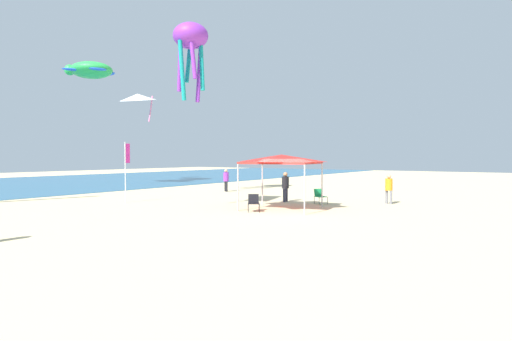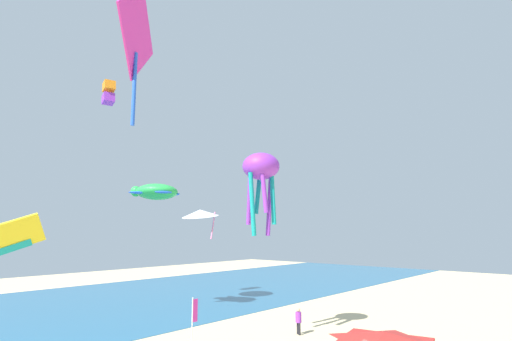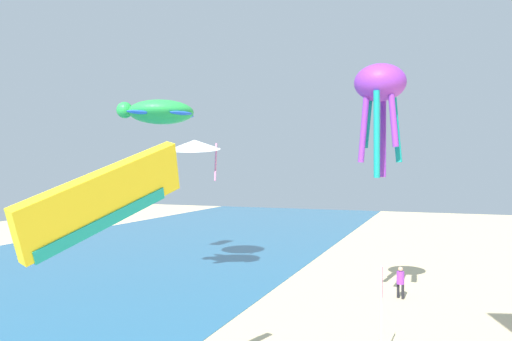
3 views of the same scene
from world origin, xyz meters
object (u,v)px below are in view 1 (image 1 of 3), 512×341
(kite_delta_white, at_px, (138,97))
(kite_octopus_purple, at_px, (191,40))
(canopy_tent, at_px, (281,159))
(folding_chair_facing_ocean, at_px, (320,195))
(person_kite_handler, at_px, (226,178))
(person_watching_sky, at_px, (285,184))
(person_far_stroller, at_px, (389,186))
(folding_chair_near_cooler, at_px, (254,202))
(banner_flag, at_px, (126,166))
(kite_turtle_green, at_px, (90,70))

(kite_delta_white, bearing_deg, kite_octopus_purple, 137.32)
(canopy_tent, bearing_deg, kite_octopus_purple, 69.01)
(folding_chair_facing_ocean, distance_m, person_kite_handler, 9.93)
(folding_chair_facing_ocean, xyz_separation_m, person_watching_sky, (-0.22, 2.07, 0.53))
(canopy_tent, height_order, person_watching_sky, canopy_tent)
(canopy_tent, distance_m, folding_chair_facing_ocean, 3.81)
(person_far_stroller, distance_m, person_watching_sky, 5.71)
(folding_chair_facing_ocean, height_order, person_watching_sky, person_watching_sky)
(folding_chair_near_cooler, xyz_separation_m, person_kite_handler, (8.17, 8.24, 0.51))
(folding_chair_near_cooler, height_order, person_far_stroller, person_far_stroller)
(canopy_tent, bearing_deg, kite_delta_white, 66.16)
(banner_flag, relative_size, kite_octopus_purple, 0.64)
(kite_octopus_purple, bearing_deg, canopy_tent, 13.37)
(person_kite_handler, xyz_separation_m, kite_octopus_purple, (-2.93, 0.73, 9.61))
(folding_chair_near_cooler, relative_size, folding_chair_facing_ocean, 1.00)
(kite_octopus_purple, bearing_deg, folding_chair_near_cooler, 4.05)
(folding_chair_near_cooler, xyz_separation_m, banner_flag, (-0.86, 8.21, 1.59))
(kite_turtle_green, bearing_deg, folding_chair_facing_ocean, 153.29)
(kite_turtle_green, bearing_deg, person_kite_handler, 165.96)
(person_kite_handler, bearing_deg, folding_chair_near_cooler, 168.46)
(canopy_tent, relative_size, kite_turtle_green, 0.84)
(person_far_stroller, bearing_deg, person_kite_handler, 14.66)
(kite_octopus_purple, bearing_deg, person_far_stroller, 41.49)
(canopy_tent, bearing_deg, kite_turtle_green, 78.98)
(banner_flag, xyz_separation_m, kite_octopus_purple, (6.10, 0.75, 8.53))
(folding_chair_facing_ocean, bearing_deg, kite_octopus_purple, 120.83)
(folding_chair_near_cooler, relative_size, kite_octopus_purple, 0.15)
(kite_octopus_purple, distance_m, kite_delta_white, 14.83)
(folding_chair_near_cooler, height_order, kite_octopus_purple, kite_octopus_purple)
(canopy_tent, xyz_separation_m, kite_octopus_purple, (3.66, 9.54, 8.13))
(banner_flag, relative_size, kite_delta_white, 0.76)
(canopy_tent, bearing_deg, folding_chair_facing_ocean, -9.21)
(kite_turtle_green, bearing_deg, kite_octopus_purple, 153.15)
(folding_chair_facing_ocean, xyz_separation_m, kite_turtle_green, (1.07, 22.49, 9.58))
(banner_flag, xyz_separation_m, kite_delta_white, (12.49, 13.96, 6.38))
(person_kite_handler, distance_m, kite_turtle_green, 16.15)
(canopy_tent, xyz_separation_m, folding_chair_facing_ocean, (3.21, -0.52, -1.99))
(kite_delta_white, bearing_deg, banner_flag, 121.32)
(folding_chair_facing_ocean, relative_size, kite_turtle_green, 0.18)
(person_far_stroller, bearing_deg, kite_turtle_green, 22.82)
(person_kite_handler, bearing_deg, person_far_stroller, -152.62)
(canopy_tent, height_order, person_kite_handler, canopy_tent)
(person_far_stroller, relative_size, kite_octopus_purple, 0.30)
(folding_chair_facing_ocean, xyz_separation_m, person_kite_handler, (3.38, 9.33, 0.51))
(banner_flag, xyz_separation_m, kite_turtle_green, (6.72, 13.19, 7.98))
(canopy_tent, bearing_deg, banner_flag, 105.54)
(folding_chair_facing_ocean, xyz_separation_m, kite_delta_white, (6.84, 23.26, 7.97))
(folding_chair_near_cooler, distance_m, kite_octopus_purple, 14.50)
(canopy_tent, xyz_separation_m, kite_turtle_green, (4.28, 21.97, 7.59))
(folding_chair_facing_ocean, height_order, kite_delta_white, kite_delta_white)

